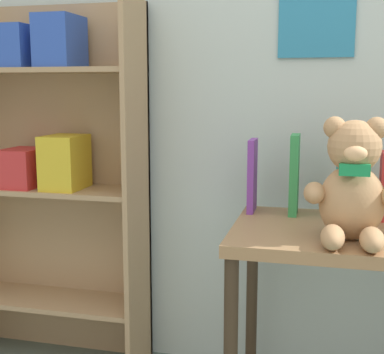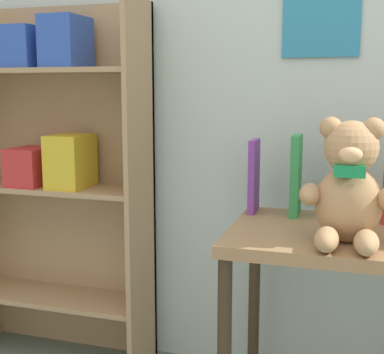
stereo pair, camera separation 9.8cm
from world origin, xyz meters
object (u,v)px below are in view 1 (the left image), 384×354
(bookshelf_side, at_px, (51,165))
(display_table, at_px, (338,261))
(book_standing_green, at_px, (295,175))
(book_standing_teal, at_px, (340,181))
(teddy_bear, at_px, (353,185))
(book_standing_purple, at_px, (252,176))

(bookshelf_side, relative_size, display_table, 2.12)
(display_table, distance_m, book_standing_green, 0.32)
(book_standing_green, xyz_separation_m, book_standing_teal, (0.14, 0.00, -0.01))
(bookshelf_side, height_order, teddy_bear, bookshelf_side)
(teddy_bear, bearing_deg, display_table, 102.36)
(book_standing_green, bearing_deg, display_table, -49.39)
(display_table, bearing_deg, book_standing_purple, 148.85)
(book_standing_green, bearing_deg, teddy_bear, -59.44)
(teddy_bear, bearing_deg, bookshelf_side, 162.63)
(bookshelf_side, height_order, book_standing_green, bookshelf_side)
(bookshelf_side, xyz_separation_m, book_standing_green, (0.92, -0.06, 0.01))
(display_table, bearing_deg, book_standing_teal, 90.00)
(book_standing_teal, bearing_deg, teddy_bear, -83.00)
(teddy_bear, bearing_deg, book_standing_teal, 95.17)
(book_standing_purple, height_order, book_standing_teal, book_standing_purple)
(book_standing_purple, bearing_deg, teddy_bear, -43.70)
(bookshelf_side, bearing_deg, book_standing_purple, -3.62)
(bookshelf_side, xyz_separation_m, display_table, (1.06, -0.22, -0.23))
(bookshelf_side, xyz_separation_m, book_standing_purple, (0.78, -0.05, -0.00))
(display_table, relative_size, teddy_bear, 1.91)
(display_table, height_order, teddy_bear, teddy_bear)
(teddy_bear, relative_size, book_standing_purple, 1.38)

